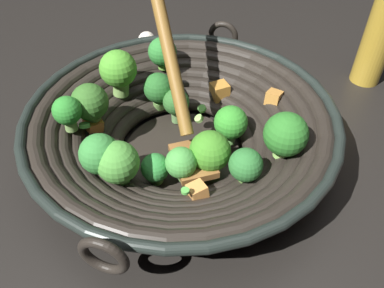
{
  "coord_description": "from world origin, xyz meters",
  "views": [
    {
      "loc": [
        0.41,
        -0.04,
        0.41
      ],
      "look_at": [
        0.01,
        0.01,
        0.03
      ],
      "focal_mm": 36.39,
      "sensor_mm": 36.0,
      "label": 1
    }
  ],
  "objects": [
    {
      "name": "ground_plane",
      "position": [
        0.0,
        0.0,
        0.0
      ],
      "size": [
        4.0,
        4.0,
        0.0
      ],
      "primitive_type": "plane",
      "color": "black"
    },
    {
      "name": "cooking_oil_bottle",
      "position": [
        -0.15,
        0.36,
        0.11
      ],
      "size": [
        0.05,
        0.05,
        0.26
      ],
      "color": "gold",
      "rests_on": "ground"
    },
    {
      "name": "wok",
      "position": [
        0.0,
        -0.0,
        0.06
      ],
      "size": [
        0.44,
        0.43,
        0.27
      ],
      "color": "black",
      "rests_on": "ground"
    },
    {
      "name": "garlic_bulb",
      "position": [
        -0.32,
        -0.03,
        0.02
      ],
      "size": [
        0.04,
        0.04,
        0.04
      ],
      "primitive_type": "sphere",
      "color": "silver",
      "rests_on": "ground"
    }
  ]
}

